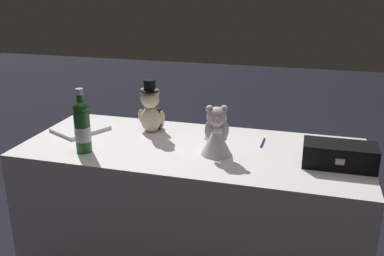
{
  "coord_description": "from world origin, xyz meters",
  "views": [
    {
      "loc": [
        0.54,
        -1.94,
        1.53
      ],
      "look_at": [
        0.0,
        0.0,
        0.83
      ],
      "focal_mm": 40.14,
      "sensor_mm": 36.0,
      "label": 1
    }
  ],
  "objects": [
    {
      "name": "gift_case_black",
      "position": [
        0.7,
        -0.05,
        0.78
      ],
      "size": [
        0.32,
        0.16,
        0.11
      ],
      "color": "black",
      "rests_on": "reception_table"
    },
    {
      "name": "teddy_bear_bride",
      "position": [
        0.13,
        -0.05,
        0.84
      ],
      "size": [
        0.16,
        0.2,
        0.25
      ],
      "color": "white",
      "rests_on": "reception_table"
    },
    {
      "name": "champagne_bottle",
      "position": [
        -0.49,
        -0.21,
        0.86
      ],
      "size": [
        0.08,
        0.08,
        0.32
      ],
      "color": "#215623",
      "rests_on": "reception_table"
    },
    {
      "name": "teddy_bear_groom",
      "position": [
        -0.28,
        0.17,
        0.85
      ],
      "size": [
        0.15,
        0.14,
        0.29
      ],
      "color": "beige",
      "rests_on": "reception_table"
    },
    {
      "name": "guestbook",
      "position": [
        -0.67,
        0.07,
        0.74
      ],
      "size": [
        0.32,
        0.33,
        0.02
      ],
      "primitive_type": "cube",
      "rotation": [
        0.0,
        0.0,
        -0.47
      ],
      "color": "white",
      "rests_on": "reception_table"
    },
    {
      "name": "signing_pen",
      "position": [
        0.34,
        0.15,
        0.73
      ],
      "size": [
        0.01,
        0.13,
        0.01
      ],
      "color": "navy",
      "rests_on": "reception_table"
    },
    {
      "name": "reception_table",
      "position": [
        0.0,
        0.0,
        0.37
      ],
      "size": [
        1.72,
        0.72,
        0.73
      ],
      "primitive_type": "cube",
      "color": "white",
      "rests_on": "ground_plane"
    }
  ]
}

